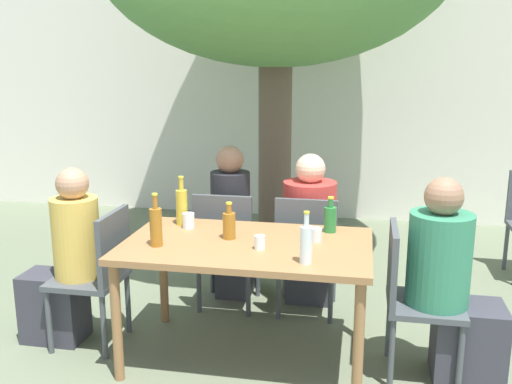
{
  "coord_description": "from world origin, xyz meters",
  "views": [
    {
      "loc": [
        0.68,
        -3.27,
        1.87
      ],
      "look_at": [
        0.0,
        0.3,
        1.03
      ],
      "focal_mm": 40.0,
      "sensor_mm": 36.0,
      "label": 1
    }
  ],
  "objects_px": {
    "oil_cruet_1": "(182,206)",
    "drinking_glass_1": "(189,221)",
    "drinking_glass_0": "(316,235)",
    "green_bottle_0": "(330,218)",
    "person_seated_0": "(65,266)",
    "amber_bottle_4": "(156,226)",
    "drinking_glass_2": "(260,242)",
    "patio_chair_3": "(307,248)",
    "patio_chair_2": "(226,243)",
    "water_bottle_3": "(306,243)",
    "dining_table_front": "(247,255)",
    "patio_chair_1": "(411,292)",
    "person_seated_2": "(233,231)",
    "person_seated_3": "(310,236)",
    "amber_bottle_2": "(229,225)",
    "patio_chair_0": "(99,270)",
    "person_seated_1": "(452,291)"
  },
  "relations": [
    {
      "from": "green_bottle_0",
      "to": "dining_table_front",
      "type": "bearing_deg",
      "value": -146.91
    },
    {
      "from": "person_seated_0",
      "to": "drinking_glass_0",
      "type": "distance_m",
      "value": 1.68
    },
    {
      "from": "drinking_glass_1",
      "to": "oil_cruet_1",
      "type": "bearing_deg",
      "value": 132.66
    },
    {
      "from": "person_seated_2",
      "to": "drinking_glass_2",
      "type": "height_order",
      "value": "person_seated_2"
    },
    {
      "from": "amber_bottle_2",
      "to": "amber_bottle_4",
      "type": "relative_size",
      "value": 0.72
    },
    {
      "from": "person_seated_0",
      "to": "person_seated_1",
      "type": "height_order",
      "value": "person_seated_1"
    },
    {
      "from": "oil_cruet_1",
      "to": "person_seated_2",
      "type": "bearing_deg",
      "value": 71.67
    },
    {
      "from": "person_seated_2",
      "to": "drinking_glass_1",
      "type": "height_order",
      "value": "person_seated_2"
    },
    {
      "from": "patio_chair_2",
      "to": "drinking_glass_2",
      "type": "relative_size",
      "value": 11.06
    },
    {
      "from": "person_seated_3",
      "to": "person_seated_0",
      "type": "bearing_deg",
      "value": 31.01
    },
    {
      "from": "patio_chair_1",
      "to": "patio_chair_2",
      "type": "relative_size",
      "value": 1.0
    },
    {
      "from": "drinking_glass_0",
      "to": "person_seated_0",
      "type": "bearing_deg",
      "value": -176.39
    },
    {
      "from": "drinking_glass_0",
      "to": "green_bottle_0",
      "type": "bearing_deg",
      "value": 71.34
    },
    {
      "from": "person_seated_1",
      "to": "patio_chair_0",
      "type": "bearing_deg",
      "value": 90.0
    },
    {
      "from": "oil_cruet_1",
      "to": "green_bottle_0",
      "type": "bearing_deg",
      "value": 0.93
    },
    {
      "from": "oil_cruet_1",
      "to": "patio_chair_0",
      "type": "bearing_deg",
      "value": -147.86
    },
    {
      "from": "amber_bottle_4",
      "to": "drinking_glass_0",
      "type": "bearing_deg",
      "value": 16.11
    },
    {
      "from": "dining_table_front",
      "to": "patio_chair_1",
      "type": "distance_m",
      "value": 1.01
    },
    {
      "from": "water_bottle_3",
      "to": "drinking_glass_2",
      "type": "xyz_separation_m",
      "value": [
        -0.29,
        0.19,
        -0.07
      ]
    },
    {
      "from": "drinking_glass_1",
      "to": "drinking_glass_2",
      "type": "distance_m",
      "value": 0.64
    },
    {
      "from": "green_bottle_0",
      "to": "amber_bottle_2",
      "type": "xyz_separation_m",
      "value": [
        -0.61,
        -0.26,
        -0.0
      ]
    },
    {
      "from": "green_bottle_0",
      "to": "oil_cruet_1",
      "type": "height_order",
      "value": "oil_cruet_1"
    },
    {
      "from": "person_seated_3",
      "to": "amber_bottle_2",
      "type": "bearing_deg",
      "value": 63.71
    },
    {
      "from": "patio_chair_1",
      "to": "patio_chair_2",
      "type": "xyz_separation_m",
      "value": [
        -1.3,
        0.69,
        0.0
      ]
    },
    {
      "from": "person_seated_2",
      "to": "person_seated_3",
      "type": "height_order",
      "value": "person_seated_2"
    },
    {
      "from": "dining_table_front",
      "to": "drinking_glass_2",
      "type": "xyz_separation_m",
      "value": [
        0.1,
        -0.11,
        0.12
      ]
    },
    {
      "from": "dining_table_front",
      "to": "person_seated_0",
      "type": "xyz_separation_m",
      "value": [
        -1.23,
        -0.0,
        -0.16
      ]
    },
    {
      "from": "person_seated_1",
      "to": "water_bottle_3",
      "type": "bearing_deg",
      "value": 109.74
    },
    {
      "from": "dining_table_front",
      "to": "drinking_glass_2",
      "type": "bearing_deg",
      "value": -46.99
    },
    {
      "from": "oil_cruet_1",
      "to": "drinking_glass_1",
      "type": "bearing_deg",
      "value": -47.34
    },
    {
      "from": "green_bottle_0",
      "to": "amber_bottle_4",
      "type": "bearing_deg",
      "value": -154.36
    },
    {
      "from": "person_seated_3",
      "to": "water_bottle_3",
      "type": "xyz_separation_m",
      "value": [
        0.09,
        -1.22,
        0.34
      ]
    },
    {
      "from": "patio_chair_0",
      "to": "person_seated_1",
      "type": "bearing_deg",
      "value": 90.0
    },
    {
      "from": "patio_chair_1",
      "to": "green_bottle_0",
      "type": "height_order",
      "value": "green_bottle_0"
    },
    {
      "from": "green_bottle_0",
      "to": "amber_bottle_4",
      "type": "height_order",
      "value": "amber_bottle_4"
    },
    {
      "from": "dining_table_front",
      "to": "amber_bottle_2",
      "type": "distance_m",
      "value": 0.22
    },
    {
      "from": "person_seated_0",
      "to": "drinking_glass_0",
      "type": "height_order",
      "value": "person_seated_0"
    },
    {
      "from": "water_bottle_3",
      "to": "drinking_glass_2",
      "type": "height_order",
      "value": "water_bottle_3"
    },
    {
      "from": "dining_table_front",
      "to": "person_seated_0",
      "type": "distance_m",
      "value": 1.24
    },
    {
      "from": "patio_chair_3",
      "to": "oil_cruet_1",
      "type": "distance_m",
      "value": 0.98
    },
    {
      "from": "patio_chair_3",
      "to": "drinking_glass_0",
      "type": "relative_size",
      "value": 10.98
    },
    {
      "from": "person_seated_0",
      "to": "person_seated_1",
      "type": "relative_size",
      "value": 0.98
    },
    {
      "from": "person_seated_0",
      "to": "amber_bottle_4",
      "type": "xyz_separation_m",
      "value": [
        0.71,
        -0.17,
        0.37
      ]
    },
    {
      "from": "person_seated_2",
      "to": "green_bottle_0",
      "type": "xyz_separation_m",
      "value": [
        0.79,
        -0.61,
        0.32
      ]
    },
    {
      "from": "person_seated_2",
      "to": "drinking_glass_0",
      "type": "bearing_deg",
      "value": 131.02
    },
    {
      "from": "patio_chair_2",
      "to": "water_bottle_3",
      "type": "distance_m",
      "value": 1.27
    },
    {
      "from": "patio_chair_0",
      "to": "patio_chair_3",
      "type": "relative_size",
      "value": 1.0
    },
    {
      "from": "drinking_glass_0",
      "to": "drinking_glass_2",
      "type": "xyz_separation_m",
      "value": [
        -0.31,
        -0.21,
        -0.0
      ]
    },
    {
      "from": "patio_chair_1",
      "to": "person_seated_2",
      "type": "xyz_separation_m",
      "value": [
        -1.3,
        0.93,
        0.02
      ]
    },
    {
      "from": "person_seated_2",
      "to": "amber_bottle_2",
      "type": "relative_size",
      "value": 5.3
    }
  ]
}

